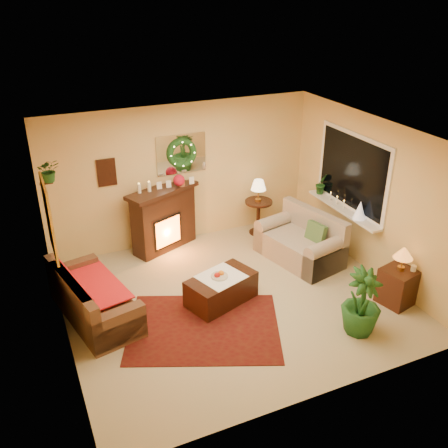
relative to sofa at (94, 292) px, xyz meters
name	(u,v)px	position (x,y,z in m)	size (l,w,h in m)	color
floor	(233,299)	(2.04, -0.42, -0.43)	(5.00, 5.00, 0.00)	beige
ceiling	(235,137)	(2.04, -0.42, 2.17)	(5.00, 5.00, 0.00)	white
wall_back	(182,175)	(2.04, 1.83, 0.87)	(5.00, 5.00, 0.00)	#EFD88C
wall_front	(321,308)	(2.04, -2.67, 0.87)	(5.00, 5.00, 0.00)	#EFD88C
wall_left	(56,260)	(-0.46, -0.42, 0.87)	(4.50, 4.50, 0.00)	#EFD88C
wall_right	(372,197)	(4.54, -0.42, 0.87)	(4.50, 4.50, 0.00)	#EFD88C
area_rug	(204,327)	(1.35, -0.91, -0.42)	(2.14, 1.60, 0.01)	#4F040D
sofa	(94,292)	(0.00, 0.00, 0.00)	(0.78, 1.76, 0.76)	brown
red_throw	(91,286)	(-0.01, 0.13, 0.03)	(0.80, 1.29, 0.02)	red
fireplace	(164,221)	(1.59, 1.62, 0.12)	(1.21, 0.38, 1.11)	black
poinsettia	(179,180)	(1.90, 1.58, 0.87)	(0.21, 0.21, 0.21)	#AD112A
mantel_candle_a	(139,189)	(1.17, 1.58, 0.83)	(0.06, 0.06, 0.18)	white
mantel_candle_b	(149,187)	(1.35, 1.57, 0.83)	(0.07, 0.07, 0.20)	silver
mantel_mirror	(181,154)	(2.04, 1.81, 1.27)	(0.92, 0.02, 0.72)	white
wreath	(182,153)	(2.04, 1.77, 1.29)	(0.55, 0.55, 0.11)	#194719
wall_art	(107,172)	(0.69, 1.81, 1.12)	(0.32, 0.03, 0.48)	#381E11
gold_mirror	(49,218)	(-0.44, -0.12, 1.32)	(0.03, 0.84, 1.00)	gold
hanging_plant	(51,181)	(-0.30, 0.63, 1.54)	(0.33, 0.28, 0.36)	#194719
loveseat	(300,238)	(3.63, 0.23, -0.01)	(0.86, 1.49, 0.86)	#AE9D8E
window_frame	(352,172)	(4.53, 0.13, 1.12)	(0.03, 1.86, 1.36)	white
window_glass	(352,172)	(4.51, 0.13, 1.12)	(0.02, 1.70, 1.22)	black
window_sill	(343,209)	(4.42, 0.13, 0.44)	(0.22, 1.86, 0.04)	white
mini_tree	(360,210)	(4.41, -0.32, 0.61)	(0.22, 0.22, 0.33)	white
sill_plant	(322,184)	(4.44, 0.86, 0.66)	(0.28, 0.23, 0.52)	#174D1D
side_table_round	(258,218)	(3.44, 1.44, -0.10)	(0.53, 0.53, 0.69)	#381B0E
lamp_cream	(258,192)	(3.42, 1.43, 0.45)	(0.29, 0.29, 0.44)	#FFE4A9
end_table_square	(397,287)	(4.30, -1.52, -0.16)	(0.47, 0.47, 0.58)	#452B11
lamp_tiffany	(402,260)	(4.31, -1.51, 0.32)	(0.29, 0.29, 0.43)	orange
coffee_table	(221,290)	(1.84, -0.40, -0.22)	(1.05, 0.58, 0.44)	#462518
fruit_bowl	(220,277)	(1.82, -0.41, 0.02)	(0.26, 0.26, 0.06)	beige
floor_palm	(361,305)	(3.33, -1.86, 0.02)	(1.64, 1.64, 2.92)	#1C4019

